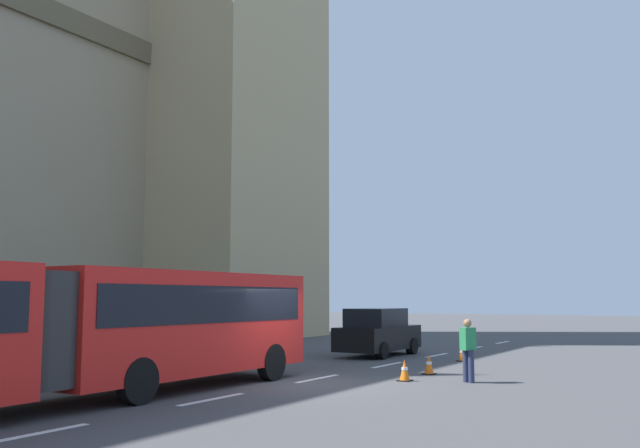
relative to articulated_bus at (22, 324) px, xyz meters
name	(u,v)px	position (x,y,z in m)	size (l,w,h in m)	color
ground_plane	(296,383)	(6.93, -1.99, -1.75)	(160.00, 160.00, 0.00)	#424244
lane_centre_marking	(356,371)	(10.37, -1.99, -1.74)	(34.40, 0.16, 0.01)	silver
articulated_bus	(22,324)	(0.00, 0.00, 0.00)	(17.03, 2.54, 2.90)	red
sedan_lead	(378,332)	(15.90, -0.10, -0.83)	(4.40, 1.86, 1.85)	black
traffic_cone_west	(405,371)	(8.83, -4.31, -1.46)	(0.36, 0.36, 0.58)	black
traffic_cone_middle	(429,365)	(10.72, -4.27, -1.46)	(0.36, 0.36, 0.58)	black
traffic_cone_east	(462,353)	(15.33, -3.70, -1.46)	(0.36, 0.36, 0.58)	black
pedestrian_near_cones	(468,348)	(9.41, -5.92, -0.83)	(0.46, 0.39, 1.69)	#262D4C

